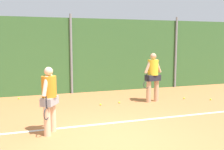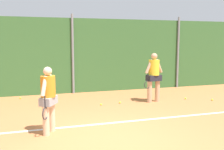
{
  "view_description": "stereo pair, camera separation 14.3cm",
  "coord_description": "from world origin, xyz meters",
  "px_view_note": "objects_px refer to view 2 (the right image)",
  "views": [
    {
      "loc": [
        -1.78,
        -5.45,
        2.2
      ],
      "look_at": [
        0.62,
        1.89,
        1.2
      ],
      "focal_mm": 41.98,
      "sensor_mm": 36.0,
      "label": 1
    },
    {
      "loc": [
        -1.64,
        -5.5,
        2.2
      ],
      "look_at": [
        0.62,
        1.89,
        1.2
      ],
      "focal_mm": 41.98,
      "sensor_mm": 36.0,
      "label": 2
    }
  ],
  "objects_px": {
    "tennis_ball_10": "(20,98)",
    "tennis_ball_7": "(50,101)",
    "tennis_ball_11": "(185,98)",
    "tennis_ball_3": "(120,102)",
    "tennis_ball_8": "(101,104)",
    "tennis_ball_4": "(212,100)",
    "player_foreground_near": "(48,97)",
    "player_midcourt": "(154,75)"
  },
  "relations": [
    {
      "from": "tennis_ball_11",
      "to": "tennis_ball_7",
      "type": "bearing_deg",
      "value": 167.55
    },
    {
      "from": "tennis_ball_7",
      "to": "tennis_ball_11",
      "type": "bearing_deg",
      "value": -12.45
    },
    {
      "from": "player_foreground_near",
      "to": "tennis_ball_11",
      "type": "xyz_separation_m",
      "value": [
        5.2,
        2.26,
        -0.87
      ]
    },
    {
      "from": "player_foreground_near",
      "to": "player_midcourt",
      "type": "relative_size",
      "value": 0.9
    },
    {
      "from": "player_foreground_near",
      "to": "tennis_ball_3",
      "type": "relative_size",
      "value": 24.34
    },
    {
      "from": "tennis_ball_7",
      "to": "tennis_ball_8",
      "type": "bearing_deg",
      "value": -32.78
    },
    {
      "from": "player_midcourt",
      "to": "tennis_ball_3",
      "type": "distance_m",
      "value": 1.58
    },
    {
      "from": "tennis_ball_4",
      "to": "tennis_ball_7",
      "type": "height_order",
      "value": "same"
    },
    {
      "from": "tennis_ball_4",
      "to": "tennis_ball_11",
      "type": "xyz_separation_m",
      "value": [
        -0.83,
        0.48,
        0.0
      ]
    },
    {
      "from": "tennis_ball_4",
      "to": "tennis_ball_11",
      "type": "bearing_deg",
      "value": 149.94
    },
    {
      "from": "player_midcourt",
      "to": "tennis_ball_11",
      "type": "height_order",
      "value": "player_midcourt"
    },
    {
      "from": "tennis_ball_4",
      "to": "tennis_ball_8",
      "type": "height_order",
      "value": "same"
    },
    {
      "from": "tennis_ball_3",
      "to": "tennis_ball_4",
      "type": "xyz_separation_m",
      "value": [
        3.43,
        -0.59,
        0.0
      ]
    },
    {
      "from": "tennis_ball_4",
      "to": "tennis_ball_10",
      "type": "relative_size",
      "value": 1.0
    },
    {
      "from": "tennis_ball_10",
      "to": "tennis_ball_7",
      "type": "bearing_deg",
      "value": -38.46
    },
    {
      "from": "player_midcourt",
      "to": "tennis_ball_8",
      "type": "relative_size",
      "value": 26.91
    },
    {
      "from": "player_midcourt",
      "to": "tennis_ball_10",
      "type": "xyz_separation_m",
      "value": [
        -4.67,
        1.95,
        -0.96
      ]
    },
    {
      "from": "player_foreground_near",
      "to": "tennis_ball_10",
      "type": "distance_m",
      "value": 4.36
    },
    {
      "from": "tennis_ball_3",
      "to": "tennis_ball_8",
      "type": "bearing_deg",
      "value": -174.11
    },
    {
      "from": "tennis_ball_3",
      "to": "tennis_ball_7",
      "type": "xyz_separation_m",
      "value": [
        -2.36,
        0.99,
        0.0
      ]
    },
    {
      "from": "player_midcourt",
      "to": "tennis_ball_8",
      "type": "height_order",
      "value": "player_midcourt"
    },
    {
      "from": "tennis_ball_3",
      "to": "tennis_ball_11",
      "type": "distance_m",
      "value": 2.6
    },
    {
      "from": "player_midcourt",
      "to": "tennis_ball_3",
      "type": "height_order",
      "value": "player_midcourt"
    },
    {
      "from": "tennis_ball_3",
      "to": "tennis_ball_4",
      "type": "bearing_deg",
      "value": -9.73
    },
    {
      "from": "player_foreground_near",
      "to": "tennis_ball_8",
      "type": "relative_size",
      "value": 24.34
    },
    {
      "from": "player_foreground_near",
      "to": "tennis_ball_3",
      "type": "xyz_separation_m",
      "value": [
        2.6,
        2.36,
        -0.87
      ]
    },
    {
      "from": "tennis_ball_10",
      "to": "tennis_ball_11",
      "type": "xyz_separation_m",
      "value": [
        6.02,
        -1.94,
        0.0
      ]
    },
    {
      "from": "tennis_ball_4",
      "to": "tennis_ball_10",
      "type": "height_order",
      "value": "same"
    },
    {
      "from": "tennis_ball_4",
      "to": "tennis_ball_3",
      "type": "bearing_deg",
      "value": 170.27
    },
    {
      "from": "tennis_ball_7",
      "to": "tennis_ball_10",
      "type": "bearing_deg",
      "value": 141.54
    },
    {
      "from": "tennis_ball_7",
      "to": "tennis_ball_10",
      "type": "distance_m",
      "value": 1.36
    },
    {
      "from": "player_foreground_near",
      "to": "tennis_ball_10",
      "type": "relative_size",
      "value": 24.34
    },
    {
      "from": "tennis_ball_8",
      "to": "tennis_ball_10",
      "type": "xyz_separation_m",
      "value": [
        -2.71,
        1.91,
        0.0
      ]
    },
    {
      "from": "player_midcourt",
      "to": "tennis_ball_11",
      "type": "relative_size",
      "value": 26.91
    },
    {
      "from": "tennis_ball_8",
      "to": "tennis_ball_11",
      "type": "height_order",
      "value": "same"
    },
    {
      "from": "player_midcourt",
      "to": "tennis_ball_4",
      "type": "height_order",
      "value": "player_midcourt"
    },
    {
      "from": "tennis_ball_3",
      "to": "tennis_ball_8",
      "type": "relative_size",
      "value": 1.0
    },
    {
      "from": "tennis_ball_3",
      "to": "tennis_ball_11",
      "type": "bearing_deg",
      "value": -2.35
    },
    {
      "from": "tennis_ball_11",
      "to": "tennis_ball_4",
      "type": "bearing_deg",
      "value": -30.06
    },
    {
      "from": "tennis_ball_3",
      "to": "tennis_ball_8",
      "type": "distance_m",
      "value": 0.72
    },
    {
      "from": "player_foreground_near",
      "to": "tennis_ball_10",
      "type": "height_order",
      "value": "player_foreground_near"
    },
    {
      "from": "tennis_ball_3",
      "to": "tennis_ball_7",
      "type": "relative_size",
      "value": 1.0
    }
  ]
}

